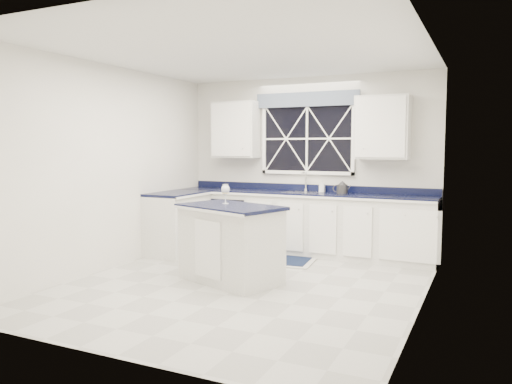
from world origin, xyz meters
The scene contains 13 objects.
ground centered at (0.00, 0.00, 0.00)m, with size 4.50×4.50×0.00m, color #B3B3AE.
back_wall centered at (0.00, 2.25, 1.35)m, with size 4.00×0.10×2.70m, color silver.
base_cabinets centered at (-0.33, 1.78, 0.45)m, with size 3.99×1.60×0.90m.
countertop centered at (0.00, 1.95, 0.92)m, with size 3.98×0.64×0.04m, color black.
dishwasher centered at (-1.10, 1.95, 0.41)m, with size 0.60×0.58×0.82m, color black.
window centered at (0.00, 2.20, 1.83)m, with size 1.65×0.09×1.26m.
upper_cabinets centered at (0.00, 2.08, 1.90)m, with size 3.10×0.34×0.90m.
faucet centered at (0.00, 2.14, 1.10)m, with size 0.05×0.20×0.30m.
island centered at (-0.22, 0.10, 0.47)m, with size 1.42×1.12×0.93m.
rug centered at (-0.29, 1.35, 0.01)m, with size 1.45×0.97×0.02m.
kettle centered at (0.63, 1.98, 1.03)m, with size 0.26×0.20×0.19m.
wine_glass centered at (-0.35, 0.21, 1.09)m, with size 0.10×0.10×0.24m.
soap_bottle centered at (0.28, 2.13, 1.03)m, with size 0.08×0.08×0.18m, color silver.
Camera 1 is at (2.58, -5.15, 1.63)m, focal length 35.00 mm.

